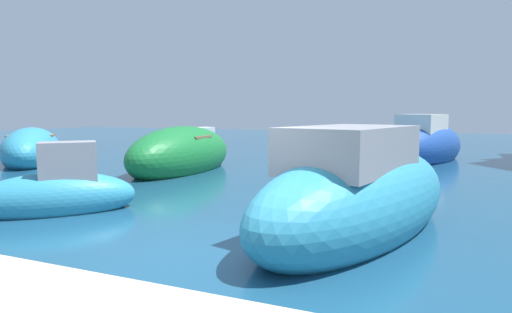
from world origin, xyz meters
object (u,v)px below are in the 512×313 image
at_px(moored_boat_0, 182,155).
at_px(moored_boat_2, 360,196).
at_px(moored_boat_7, 58,193).
at_px(moored_boat_3, 32,151).
at_px(moored_boat_1, 425,145).
at_px(moored_boat_5, 381,171).
at_px(moored_boat_4, 194,144).

bearing_deg(moored_boat_0, moored_boat_2, 50.47).
bearing_deg(moored_boat_2, moored_boat_7, 113.94).
bearing_deg(moored_boat_0, moored_boat_3, -87.22).
xyz_separation_m(moored_boat_0, moored_boat_1, (7.75, 6.59, 0.08)).
bearing_deg(moored_boat_2, moored_boat_5, 17.77).
bearing_deg(moored_boat_3, moored_boat_5, -128.83).
relative_size(moored_boat_3, moored_boat_7, 1.69).
xyz_separation_m(moored_boat_3, moored_boat_5, (13.35, 0.78, -0.22)).
relative_size(moored_boat_0, moored_boat_4, 1.55).
relative_size(moored_boat_0, moored_boat_5, 1.89).
xyz_separation_m(moored_boat_0, moored_boat_5, (6.71, 0.23, -0.26)).
relative_size(moored_boat_4, moored_boat_5, 1.22).
bearing_deg(moored_boat_0, moored_boat_7, 7.62).
xyz_separation_m(moored_boat_2, moored_boat_3, (-13.64, 4.84, -0.10)).
bearing_deg(moored_boat_7, moored_boat_5, -176.23).
bearing_deg(moored_boat_0, moored_boat_5, 90.03).
height_order(moored_boat_2, moored_boat_5, moored_boat_2).
relative_size(moored_boat_0, moored_boat_3, 1.12).
bearing_deg(moored_boat_2, moored_boat_4, 55.93).
distance_m(moored_boat_2, moored_boat_7, 6.01).
bearing_deg(moored_boat_1, moored_boat_3, 134.80).
relative_size(moored_boat_4, moored_boat_7, 1.22).
bearing_deg(moored_boat_7, moored_boat_1, -162.95).
relative_size(moored_boat_3, moored_boat_4, 1.38).
relative_size(moored_boat_0, moored_boat_1, 0.90).
bearing_deg(moored_boat_4, moored_boat_5, 87.24).
relative_size(moored_boat_0, moored_boat_2, 0.90).
height_order(moored_boat_3, moored_boat_7, moored_boat_7).
bearing_deg(moored_boat_2, moored_boat_1, 11.20).
height_order(moored_boat_1, moored_boat_2, moored_boat_1).
xyz_separation_m(moored_boat_1, moored_boat_7, (-6.68, -12.93, -0.25)).
distance_m(moored_boat_3, moored_boat_5, 13.37).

